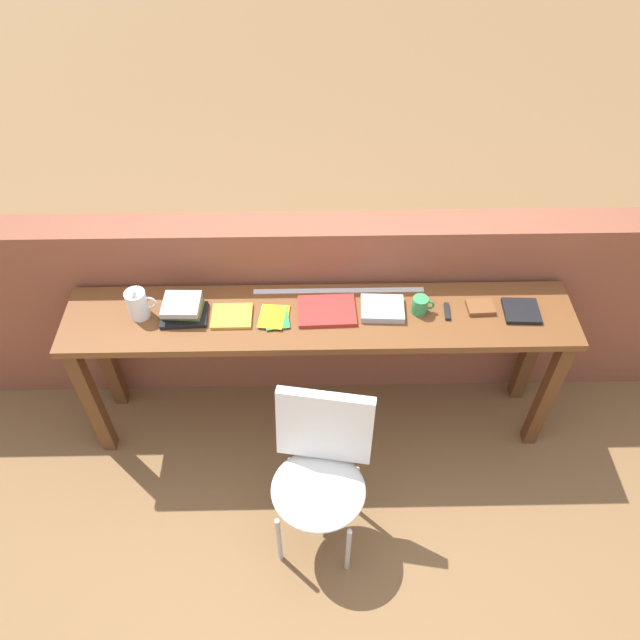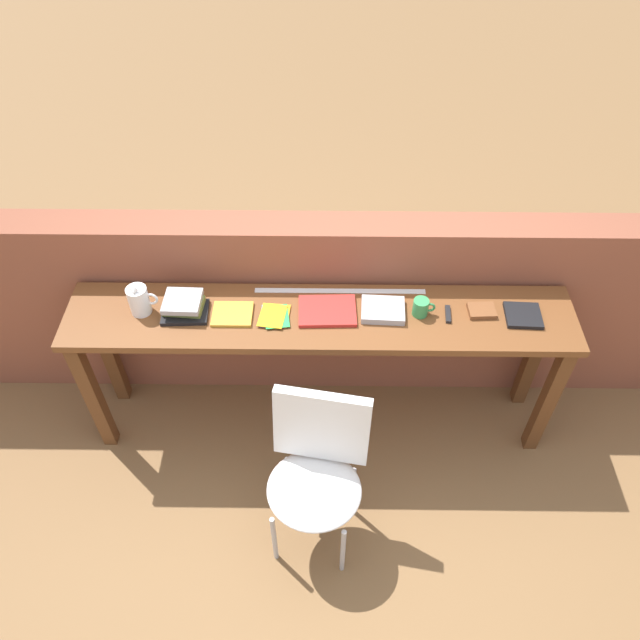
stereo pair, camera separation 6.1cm
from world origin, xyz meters
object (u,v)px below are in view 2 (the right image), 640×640
Objects in this scene: magazine_cycling at (232,314)px; book_open_centre at (327,311)px; book_repair_rightmost at (523,315)px; pitcher_white at (139,300)px; multitool_folded at (448,314)px; chair_white_moulded at (317,468)px; pamphlet_pile_colourful at (275,316)px; book_stack_leftmost at (184,306)px; mug at (421,307)px; leather_journal_brown at (482,311)px.

book_open_centre is at bearing 3.24° from magazine_cycling.
pitcher_white is at bearing -177.80° from book_repair_rightmost.
magazine_cycling and multitool_folded have the same top height.
chair_white_moulded is 1.16m from pitcher_white.
pamphlet_pile_colourful is 0.63× the size of book_open_centre.
multitool_folded is (0.59, -0.01, -0.00)m from book_open_centre.
pamphlet_pile_colourful is (0.65, -0.03, -0.07)m from pitcher_white.
pamphlet_pile_colourful is 1.03× the size of book_repair_rightmost.
book_stack_leftmost is at bearing 135.28° from chair_white_moulded.
chair_white_moulded is at bearing -127.43° from mug.
pitcher_white is 0.21m from book_stack_leftmost.
book_stack_leftmost is at bearing 176.26° from pamphlet_pile_colourful.
mug reaches higher than leather_journal_brown.
book_repair_rightmost is (1.21, 0.02, 0.00)m from pamphlet_pile_colourful.
leather_journal_brown reaches higher than book_open_centre.
pamphlet_pile_colourful is 1.60× the size of multitool_folded.
chair_white_moulded is 4.58× the size of magazine_cycling.
book_stack_leftmost is 2.09× the size of mug.
book_stack_leftmost is 1.77× the size of leather_journal_brown.
chair_white_moulded is 8.10× the size of multitool_folded.
leather_journal_brown is at bearing 1.71° from magazine_cycling.
multitool_folded is (0.84, 0.02, 0.00)m from pamphlet_pile_colourful.
pamphlet_pile_colourful is at bearing -178.54° from multitool_folded.
chair_white_moulded is at bearing -56.18° from magazine_cycling.
book_open_centre is at bearing 0.19° from pitcher_white.
book_stack_leftmost is 1.45m from leather_journal_brown.
book_stack_leftmost reaches higher than book_repair_rightmost.
book_stack_leftmost reaches higher than leather_journal_brown.
multitool_folded is 0.64× the size of book_repair_rightmost.
pitcher_white is 1.41× the size of leather_journal_brown.
pitcher_white is 0.65m from pamphlet_pile_colourful.
pitcher_white reaches higher than book_repair_rightmost.
multitool_folded is 0.85× the size of leather_journal_brown.
magazine_cycling is at bearing 178.89° from leather_journal_brown.
pamphlet_pile_colourful is at bearing -3.74° from book_stack_leftmost.
leather_journal_brown reaches higher than book_repair_rightmost.
book_open_centre reaches higher than pamphlet_pile_colourful.
book_stack_leftmost is 1.30× the size of pamphlet_pile_colourful.
leather_journal_brown is (0.17, 0.02, 0.00)m from multitool_folded.
multitool_folded is (1.49, -0.01, -0.07)m from pitcher_white.
book_repair_rightmost is at bearing -2.87° from book_open_centre.
pamphlet_pile_colourful is at bearing 108.99° from chair_white_moulded.
leather_journal_brown is at bearing 39.70° from chair_white_moulded.
mug is at bearing 2.43° from pamphlet_pile_colourful.
magazine_cycling is at bearing -179.33° from multitool_folded.
multitool_folded is at bearing -178.33° from book_repair_rightmost.
pitcher_white is at bearing 179.32° from book_stack_leftmost.
mug is 0.85× the size of leather_journal_brown.
chair_white_moulded is at bearing -37.00° from pitcher_white.
mug is at bearing 176.36° from multitool_folded.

